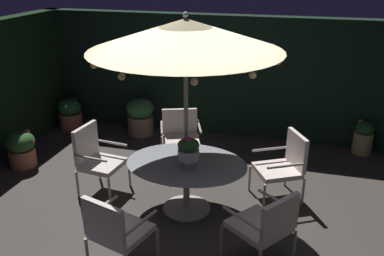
{
  "coord_description": "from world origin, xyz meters",
  "views": [
    {
      "loc": [
        1.26,
        -4.55,
        3.24
      ],
      "look_at": [
        -0.11,
        0.46,
        1.11
      ],
      "focal_mm": 38.66,
      "sensor_mm": 36.0,
      "label": 1
    }
  ],
  "objects_px": {
    "patio_chair_east": "(180,134)",
    "potted_plant_left_near": "(363,137)",
    "patio_dining_table": "(186,173)",
    "patio_chair_southeast": "(96,156)",
    "patio_chair_north": "(266,224)",
    "potted_plant_front_corner": "(70,113)",
    "patio_umbrella": "(186,35)",
    "centerpiece_planter": "(188,150)",
    "potted_plant_right_near": "(21,149)",
    "patio_chair_south": "(115,229)",
    "patio_chair_northeast": "(284,163)",
    "potted_plant_right_far": "(140,116)"
  },
  "relations": [
    {
      "from": "patio_chair_south",
      "to": "centerpiece_planter",
      "type": "bearing_deg",
      "value": 68.46
    },
    {
      "from": "potted_plant_left_near",
      "to": "potted_plant_right_near",
      "type": "relative_size",
      "value": 1.0
    },
    {
      "from": "patio_umbrella",
      "to": "potted_plant_front_corner",
      "type": "relative_size",
      "value": 4.4
    },
    {
      "from": "patio_chair_north",
      "to": "patio_chair_south",
      "type": "relative_size",
      "value": 0.98
    },
    {
      "from": "potted_plant_left_near",
      "to": "potted_plant_front_corner",
      "type": "bearing_deg",
      "value": -176.95
    },
    {
      "from": "centerpiece_planter",
      "to": "patio_chair_east",
      "type": "relative_size",
      "value": 0.48
    },
    {
      "from": "patio_dining_table",
      "to": "potted_plant_front_corner",
      "type": "relative_size",
      "value": 2.68
    },
    {
      "from": "potted_plant_front_corner",
      "to": "patio_chair_southeast",
      "type": "bearing_deg",
      "value": -51.23
    },
    {
      "from": "patio_chair_southeast",
      "to": "potted_plant_right_near",
      "type": "xyz_separation_m",
      "value": [
        -1.59,
        0.38,
        -0.25
      ]
    },
    {
      "from": "potted_plant_right_far",
      "to": "potted_plant_front_corner",
      "type": "height_order",
      "value": "potted_plant_right_far"
    },
    {
      "from": "patio_umbrella",
      "to": "potted_plant_front_corner",
      "type": "distance_m",
      "value": 4.4
    },
    {
      "from": "patio_dining_table",
      "to": "patio_chair_southeast",
      "type": "relative_size",
      "value": 1.6
    },
    {
      "from": "patio_chair_north",
      "to": "patio_chair_northeast",
      "type": "distance_m",
      "value": 1.54
    },
    {
      "from": "patio_dining_table",
      "to": "potted_plant_left_near",
      "type": "height_order",
      "value": "patio_dining_table"
    },
    {
      "from": "patio_dining_table",
      "to": "patio_chair_northeast",
      "type": "bearing_deg",
      "value": 28.98
    },
    {
      "from": "patio_chair_east",
      "to": "potted_plant_right_far",
      "type": "relative_size",
      "value": 1.27
    },
    {
      "from": "patio_chair_southeast",
      "to": "potted_plant_front_corner",
      "type": "height_order",
      "value": "patio_chair_southeast"
    },
    {
      "from": "centerpiece_planter",
      "to": "patio_chair_southeast",
      "type": "bearing_deg",
      "value": 168.32
    },
    {
      "from": "patio_chair_south",
      "to": "potted_plant_front_corner",
      "type": "bearing_deg",
      "value": 126.76
    },
    {
      "from": "patio_umbrella",
      "to": "patio_chair_south",
      "type": "bearing_deg",
      "value": -106.53
    },
    {
      "from": "patio_chair_east",
      "to": "potted_plant_left_near",
      "type": "xyz_separation_m",
      "value": [
        3.02,
        1.24,
        -0.24
      ]
    },
    {
      "from": "centerpiece_planter",
      "to": "patio_chair_southeast",
      "type": "xyz_separation_m",
      "value": [
        -1.5,
        0.31,
        -0.42
      ]
    },
    {
      "from": "patio_chair_east",
      "to": "patio_chair_south",
      "type": "relative_size",
      "value": 0.96
    },
    {
      "from": "patio_chair_east",
      "to": "potted_plant_left_near",
      "type": "relative_size",
      "value": 1.53
    },
    {
      "from": "centerpiece_planter",
      "to": "patio_chair_south",
      "type": "xyz_separation_m",
      "value": [
        -0.48,
        -1.21,
        -0.44
      ]
    },
    {
      "from": "patio_chair_east",
      "to": "patio_chair_northeast",
      "type": "bearing_deg",
      "value": -20.23
    },
    {
      "from": "patio_chair_northeast",
      "to": "potted_plant_right_near",
      "type": "bearing_deg",
      "value": -177.95
    },
    {
      "from": "patio_chair_north",
      "to": "patio_chair_southeast",
      "type": "distance_m",
      "value": 2.76
    },
    {
      "from": "patio_dining_table",
      "to": "centerpiece_planter",
      "type": "xyz_separation_m",
      "value": [
        0.07,
        -0.15,
        0.42
      ]
    },
    {
      "from": "potted_plant_left_near",
      "to": "potted_plant_right_near",
      "type": "distance_m",
      "value": 5.91
    },
    {
      "from": "patio_dining_table",
      "to": "potted_plant_left_near",
      "type": "distance_m",
      "value": 3.63
    },
    {
      "from": "patio_dining_table",
      "to": "patio_chair_southeast",
      "type": "bearing_deg",
      "value": 173.68
    },
    {
      "from": "patio_dining_table",
      "to": "patio_chair_southeast",
      "type": "height_order",
      "value": "patio_chair_southeast"
    },
    {
      "from": "patio_chair_northeast",
      "to": "potted_plant_left_near",
      "type": "distance_m",
      "value": 2.29
    },
    {
      "from": "patio_umbrella",
      "to": "patio_chair_northeast",
      "type": "xyz_separation_m",
      "value": [
        1.25,
        0.69,
        -1.86
      ]
    },
    {
      "from": "patio_umbrella",
      "to": "patio_chair_northeast",
      "type": "distance_m",
      "value": 2.35
    },
    {
      "from": "patio_chair_south",
      "to": "potted_plant_left_near",
      "type": "height_order",
      "value": "patio_chair_south"
    },
    {
      "from": "centerpiece_planter",
      "to": "potted_plant_left_near",
      "type": "xyz_separation_m",
      "value": [
        2.46,
        2.73,
        -0.69
      ]
    },
    {
      "from": "patio_dining_table",
      "to": "patio_chair_southeast",
      "type": "xyz_separation_m",
      "value": [
        -1.42,
        0.16,
        -0.01
      ]
    },
    {
      "from": "patio_umbrella",
      "to": "patio_chair_north",
      "type": "height_order",
      "value": "patio_umbrella"
    },
    {
      "from": "patio_chair_south",
      "to": "potted_plant_right_far",
      "type": "height_order",
      "value": "patio_chair_south"
    },
    {
      "from": "potted_plant_left_near",
      "to": "patio_dining_table",
      "type": "bearing_deg",
      "value": -134.48
    },
    {
      "from": "potted_plant_right_far",
      "to": "potted_plant_front_corner",
      "type": "distance_m",
      "value": 1.51
    },
    {
      "from": "centerpiece_planter",
      "to": "potted_plant_right_near",
      "type": "distance_m",
      "value": 3.24
    },
    {
      "from": "patio_chair_northeast",
      "to": "patio_chair_east",
      "type": "distance_m",
      "value": 1.86
    },
    {
      "from": "patio_chair_northeast",
      "to": "patio_chair_southeast",
      "type": "relative_size",
      "value": 0.96
    },
    {
      "from": "patio_dining_table",
      "to": "potted_plant_front_corner",
      "type": "height_order",
      "value": "patio_dining_table"
    },
    {
      "from": "centerpiece_planter",
      "to": "patio_chair_northeast",
      "type": "xyz_separation_m",
      "value": [
        1.18,
        0.85,
        -0.44
      ]
    },
    {
      "from": "potted_plant_right_far",
      "to": "patio_chair_southeast",
      "type": "bearing_deg",
      "value": -84.97
    },
    {
      "from": "patio_chair_northeast",
      "to": "patio_chair_east",
      "type": "bearing_deg",
      "value": 159.77
    }
  ]
}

